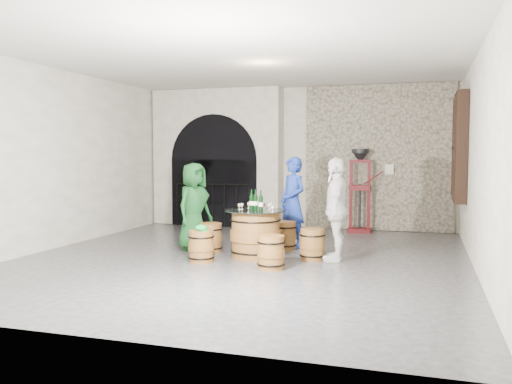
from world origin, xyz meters
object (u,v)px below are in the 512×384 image
(person_green, at_px, (194,207))
(person_white, at_px, (336,209))
(barrel_stool_near_right, at_px, (271,252))
(barrel_table, at_px, (256,234))
(side_barrel, at_px, (256,216))
(corking_press, at_px, (360,184))
(barrel_stool_left, at_px, (211,238))
(barrel_stool_right, at_px, (312,244))
(wine_bottle_right, at_px, (256,201))
(person_blue, at_px, (293,202))
(barrel_stool_far, at_px, (285,235))
(barrel_stool_near_left, at_px, (201,246))
(wine_bottle_center, at_px, (261,203))
(wine_bottle_left, at_px, (252,201))

(person_green, relative_size, person_white, 0.94)
(barrel_stool_near_right, relative_size, person_white, 0.31)
(barrel_table, relative_size, person_white, 0.62)
(barrel_stool_near_right, relative_size, person_green, 0.32)
(side_barrel, bearing_deg, corking_press, 1.46)
(barrel_stool_left, height_order, barrel_stool_right, same)
(wine_bottle_right, bearing_deg, person_blue, 70.80)
(barrel_stool_near_right, distance_m, person_white, 1.34)
(side_barrel, bearing_deg, barrel_table, -72.99)
(person_white, bearing_deg, barrel_stool_far, -131.13)
(barrel_stool_near_left, height_order, person_blue, person_blue)
(barrel_stool_far, xyz_separation_m, wine_bottle_right, (-0.29, -0.81, 0.66))
(barrel_stool_right, bearing_deg, corking_press, 83.61)
(barrel_stool_near_right, bearing_deg, side_barrel, 110.05)
(barrel_stool_left, bearing_deg, barrel_stool_near_right, -37.25)
(barrel_stool_left, height_order, corking_press, corking_press)
(barrel_stool_left, relative_size, person_white, 0.31)
(barrel_stool_right, xyz_separation_m, person_blue, (-0.57, 1.05, 0.57))
(barrel_stool_far, relative_size, person_green, 0.32)
(corking_press, bearing_deg, barrel_stool_right, -98.04)
(barrel_stool_left, distance_m, barrel_stool_right, 1.82)
(side_barrel, bearing_deg, barrel_stool_far, -62.14)
(barrel_stool_far, distance_m, barrel_stool_near_right, 1.69)
(barrel_stool_near_left, bearing_deg, wine_bottle_right, 45.02)
(barrel_stool_right, relative_size, person_white, 0.31)
(side_barrel, bearing_deg, wine_bottle_right, -73.02)
(barrel_table, relative_size, person_green, 0.66)
(barrel_stool_near_left, height_order, wine_bottle_right, wine_bottle_right)
(barrel_stool_near_left, height_order, wine_bottle_center, wine_bottle_center)
(side_barrel, relative_size, corking_press, 0.33)
(barrel_table, xyz_separation_m, wine_bottle_center, (0.11, -0.09, 0.52))
(barrel_stool_right, distance_m, wine_bottle_left, 1.21)
(barrel_table, relative_size, side_barrel, 1.73)
(barrel_table, xyz_separation_m, person_green, (-1.24, 0.36, 0.38))
(barrel_stool_near_left, bearing_deg, person_blue, 58.98)
(barrel_stool_near_right, bearing_deg, barrel_stool_right, 63.33)
(side_barrel, xyz_separation_m, corking_press, (2.30, 0.06, 0.75))
(barrel_stool_far, height_order, barrel_stool_near_right, same)
(barrel_table, height_order, barrel_stool_left, barrel_table)
(person_green, distance_m, corking_press, 3.94)
(barrel_table, height_order, wine_bottle_right, wine_bottle_right)
(barrel_stool_left, bearing_deg, person_blue, 35.49)
(barrel_stool_far, bearing_deg, corking_press, 67.71)
(barrel_stool_right, distance_m, wine_bottle_right, 1.15)
(barrel_table, xyz_separation_m, wine_bottle_left, (-0.10, 0.09, 0.52))
(person_green, distance_m, wine_bottle_center, 1.43)
(barrel_stool_left, xyz_separation_m, side_barrel, (-0.12, 3.06, 0.04))
(person_white, height_order, side_barrel, person_white)
(person_blue, relative_size, wine_bottle_center, 5.02)
(barrel_stool_right, distance_m, corking_press, 3.40)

